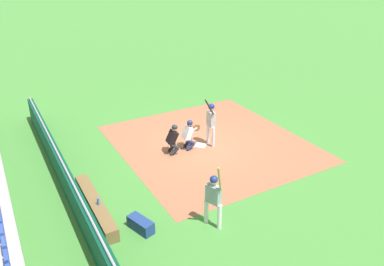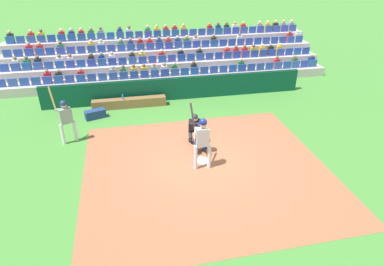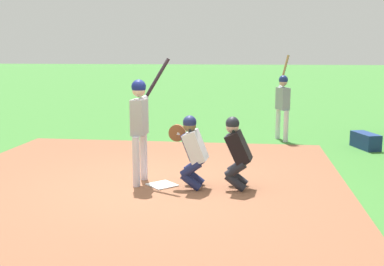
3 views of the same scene
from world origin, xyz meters
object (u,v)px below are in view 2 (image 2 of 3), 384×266
catcher_crouching (200,136)px  dugout_bench (129,103)px  equipment_duffel_bag (95,114)px  on_deck_batter (65,117)px  water_bottle_on_bench (123,97)px  home_plate_umpire (195,127)px  home_plate_marker (203,161)px  batter_at_plate (202,138)px

catcher_crouching → dugout_bench: 5.29m
equipment_duffel_bag → on_deck_batter: bearing=48.3°
water_bottle_on_bench → equipment_duffel_bag: water_bottle_on_bench is taller
catcher_crouching → water_bottle_on_bench: catcher_crouching is taller
catcher_crouching → equipment_duffel_bag: 5.46m
home_plate_umpire → home_plate_marker: bearing=90.7°
water_bottle_on_bench → catcher_crouching: bearing=119.7°
dugout_bench → home_plate_marker: bearing=114.1°
home_plate_marker → on_deck_batter: 5.39m
batter_at_plate → catcher_crouching: (-0.16, -0.96, -0.46)m
water_bottle_on_bench → equipment_duffel_bag: bearing=35.0°
home_plate_marker → catcher_crouching: bearing=-93.1°
catcher_crouching → dugout_bench: catcher_crouching is taller
water_bottle_on_bench → equipment_duffel_bag: (1.24, 0.87, -0.36)m
water_bottle_on_bench → equipment_duffel_bag: 1.56m
home_plate_marker → equipment_duffel_bag: (3.87, -4.33, 0.18)m
home_plate_marker → home_plate_umpire: home_plate_umpire is taller
home_plate_umpire → equipment_duffel_bag: home_plate_umpire is taller
on_deck_batter → equipment_duffel_bag: bearing=-113.4°
batter_at_plate → water_bottle_on_bench: (2.50, -5.62, -0.62)m
batter_at_plate → catcher_crouching: size_ratio=1.74×
catcher_crouching → on_deck_batter: on_deck_batter is taller
batter_at_plate → equipment_duffel_bag: size_ratio=2.58×
dugout_bench → on_deck_batter: (2.39, 2.91, 0.87)m
on_deck_batter → catcher_crouching: bearing=159.4°
equipment_duffel_bag → on_deck_batter: (0.86, 1.99, 0.89)m
home_plate_marker → dugout_bench: dugout_bench is taller
home_plate_umpire → on_deck_batter: size_ratio=0.56×
batter_at_plate → home_plate_umpire: (-0.11, -1.73, -0.48)m
home_plate_marker → dugout_bench: size_ratio=0.13×
batter_at_plate → on_deck_batter: size_ratio=0.99×
water_bottle_on_bench → batter_at_plate: bearing=114.0°
home_plate_umpire → dugout_bench: 4.60m
batter_at_plate → on_deck_batter: 5.37m
batter_at_plate → on_deck_batter: on_deck_batter is taller
dugout_bench → water_bottle_on_bench: water_bottle_on_bench is taller
equipment_duffel_bag → on_deck_batter: on_deck_batter is taller
catcher_crouching → home_plate_umpire: (0.05, -0.77, -0.02)m
home_plate_marker → batter_at_plate: batter_at_plate is taller
batter_at_plate → equipment_duffel_bag: 6.13m
batter_at_plate → home_plate_umpire: size_ratio=1.76×
dugout_bench → water_bottle_on_bench: (0.28, 0.05, 0.34)m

